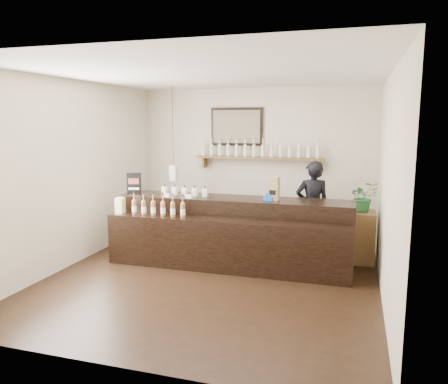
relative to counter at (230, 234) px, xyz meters
name	(u,v)px	position (x,y,z in m)	size (l,w,h in m)	color
ground	(214,275)	(-0.07, -0.57, -0.48)	(5.00, 5.00, 0.00)	black
room_shell	(214,157)	(-0.07, -0.57, 1.23)	(5.00, 5.00, 5.00)	beige
back_wall_decor	(246,144)	(-0.21, 1.81, 1.27)	(2.66, 0.96, 1.69)	brown
counter	(230,234)	(0.00, 0.00, 0.00)	(3.64, 0.99, 1.19)	black
promo_sign	(134,183)	(-1.68, 0.11, 0.71)	(0.23, 0.09, 0.33)	black
paper_bag	(273,188)	(0.64, 0.09, 0.72)	(0.18, 0.14, 0.36)	#A27D4E
tape_dispenser	(268,198)	(0.57, 0.04, 0.59)	(0.15, 0.06, 0.12)	#1858AE
side_cabinet	(361,236)	(1.93, 0.72, -0.08)	(0.41, 0.55, 0.79)	brown
potted_plant	(363,197)	(1.93, 0.72, 0.55)	(0.42, 0.37, 0.47)	#26602E
shopkeeper	(312,201)	(1.13, 0.98, 0.40)	(0.64, 0.42, 1.75)	black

